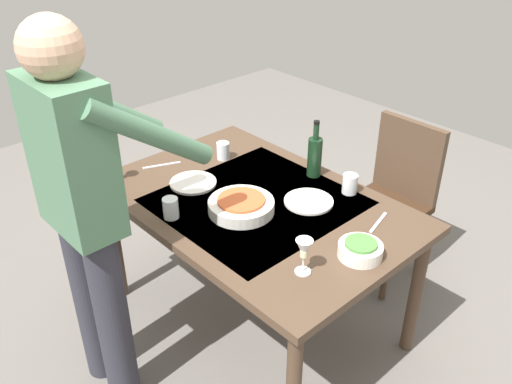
{
  "coord_description": "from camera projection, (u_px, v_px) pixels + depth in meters",
  "views": [
    {
      "loc": [
        -1.59,
        1.47,
        2.08
      ],
      "look_at": [
        0.0,
        0.0,
        0.79
      ],
      "focal_mm": 38.32,
      "sensor_mm": 36.0,
      "label": 1
    }
  ],
  "objects": [
    {
      "name": "dinner_plate_near",
      "position": [
        309.0,
        201.0,
        2.54
      ],
      "size": [
        0.23,
        0.23,
        0.01
      ],
      "primitive_type": "cylinder",
      "color": "white",
      "rests_on": "dining_table"
    },
    {
      "name": "dinner_plate_far",
      "position": [
        193.0,
        183.0,
        2.69
      ],
      "size": [
        0.23,
        0.23,
        0.01
      ],
      "primitive_type": "cylinder",
      "color": "white",
      "rests_on": "dining_table"
    },
    {
      "name": "person_server",
      "position": [
        86.0,
        206.0,
        2.1
      ],
      "size": [
        0.42,
        0.61,
        1.69
      ],
      "color": "#2D2D38",
      "rests_on": "ground_plane"
    },
    {
      "name": "side_bowl_salad",
      "position": [
        360.0,
        249.0,
        2.17
      ],
      "size": [
        0.18,
        0.18,
        0.07
      ],
      "color": "white",
      "rests_on": "dining_table"
    },
    {
      "name": "wine_glass_left",
      "position": [
        304.0,
        250.0,
        2.05
      ],
      "size": [
        0.07,
        0.07,
        0.15
      ],
      "color": "white",
      "rests_on": "dining_table"
    },
    {
      "name": "water_cup_far_left",
      "position": [
        171.0,
        208.0,
        2.41
      ],
      "size": [
        0.07,
        0.07,
        0.1
      ],
      "primitive_type": "cylinder",
      "color": "silver",
      "rests_on": "dining_table"
    },
    {
      "name": "wine_bottle",
      "position": [
        315.0,
        156.0,
        2.71
      ],
      "size": [
        0.07,
        0.07,
        0.3
      ],
      "color": "black",
      "rests_on": "dining_table"
    },
    {
      "name": "water_cup_near_left",
      "position": [
        350.0,
        184.0,
        2.59
      ],
      "size": [
        0.07,
        0.07,
        0.09
      ],
      "primitive_type": "cylinder",
      "color": "silver",
      "rests_on": "dining_table"
    },
    {
      "name": "table_knife",
      "position": [
        162.0,
        165.0,
        2.85
      ],
      "size": [
        0.09,
        0.19,
        0.0
      ],
      "primitive_type": "cube",
      "rotation": [
        0.0,
        0.0,
        -0.39
      ],
      "color": "silver",
      "rests_on": "dining_table"
    },
    {
      "name": "serving_bowl_pasta",
      "position": [
        241.0,
        205.0,
        2.46
      ],
      "size": [
        0.3,
        0.3,
        0.07
      ],
      "color": "white",
      "rests_on": "dining_table"
    },
    {
      "name": "table_fork",
      "position": [
        378.0,
        222.0,
        2.39
      ],
      "size": [
        0.06,
        0.18,
        0.0
      ],
      "primitive_type": "cube",
      "rotation": [
        0.0,
        0.0,
        0.26
      ],
      "color": "silver",
      "rests_on": "dining_table"
    },
    {
      "name": "wine_glass_right",
      "position": [
        113.0,
        162.0,
        2.67
      ],
      "size": [
        0.07,
        0.07,
        0.15
      ],
      "color": "white",
      "rests_on": "dining_table"
    },
    {
      "name": "chair_near",
      "position": [
        394.0,
        191.0,
        3.04
      ],
      "size": [
        0.4,
        0.4,
        0.91
      ],
      "color": "#352114",
      "rests_on": "ground_plane"
    },
    {
      "name": "water_cup_near_right",
      "position": [
        223.0,
        151.0,
        2.9
      ],
      "size": [
        0.07,
        0.07,
        0.09
      ],
      "primitive_type": "cylinder",
      "color": "silver",
      "rests_on": "dining_table"
    },
    {
      "name": "dining_table",
      "position": [
        256.0,
        214.0,
        2.59
      ],
      "size": [
        1.46,
        0.97,
        0.74
      ],
      "color": "#4C3828",
      "rests_on": "ground_plane"
    },
    {
      "name": "ground_plane",
      "position": [
        256.0,
        318.0,
        2.93
      ],
      "size": [
        6.0,
        6.0,
        0.0
      ],
      "primitive_type": "plane",
      "color": "#66605B"
    }
  ]
}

